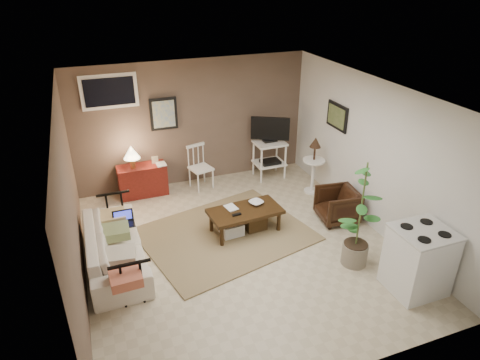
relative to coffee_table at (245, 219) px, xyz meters
name	(u,v)px	position (x,y,z in m)	size (l,w,h in m)	color
floor	(239,247)	(-0.23, -0.38, -0.24)	(5.00, 5.00, 0.00)	#C1B293
art_back	(164,114)	(-0.78, 2.10, 1.21)	(0.50, 0.03, 0.60)	black
art_right	(337,116)	(1.99, 0.67, 1.28)	(0.03, 0.60, 0.45)	black
window	(109,92)	(-1.68, 2.10, 1.71)	(0.96, 0.03, 0.60)	white
rug	(225,234)	(-0.32, 0.02, -0.23)	(2.50, 2.00, 0.02)	#937E55
coffee_table	(245,219)	(0.00, 0.00, 0.00)	(1.19, 0.67, 0.44)	#31200D
sofa	(114,241)	(-2.03, -0.10, 0.14)	(1.96, 0.57, 0.77)	silver
sofa_pillows	(118,244)	(-1.99, -0.33, 0.23)	(0.38, 1.86, 0.13)	beige
sofa_end_rails	(123,242)	(-1.92, -0.10, 0.09)	(0.53, 1.96, 0.66)	black
laptop	(124,220)	(-1.84, 0.23, 0.25)	(0.30, 0.22, 0.21)	black
red_console	(142,178)	(-1.33, 1.86, 0.11)	(0.88, 0.39, 1.02)	maroon
spindle_chair	(200,168)	(-0.22, 1.78, 0.15)	(0.47, 0.47, 0.85)	white
tv_stand	(270,146)	(1.21, 1.72, 0.43)	(0.69, 0.49, 1.26)	white
side_table	(314,159)	(1.70, 0.84, 0.44)	(0.41, 0.41, 1.11)	white
armchair	(337,204)	(1.59, -0.21, 0.07)	(0.61, 0.57, 0.63)	black
potted_plant	(361,212)	(1.19, -1.32, 0.63)	(0.41, 0.41, 1.63)	gray
stove	(419,260)	(1.63, -2.06, 0.22)	(0.71, 0.66, 0.92)	white
bowl	(256,198)	(0.24, 0.10, 0.28)	(0.22, 0.05, 0.22)	#31200D
book_table	(226,203)	(-0.27, 0.12, 0.28)	(0.17, 0.02, 0.23)	#31200D
book_console	(156,160)	(-1.05, 1.78, 0.46)	(0.17, 0.02, 0.24)	#31200D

